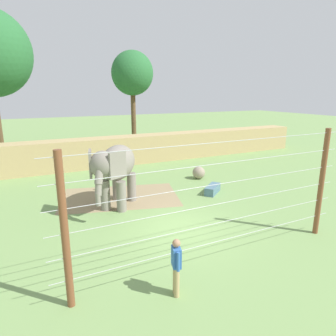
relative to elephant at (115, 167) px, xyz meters
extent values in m
plane|color=#759956|center=(1.53, -3.52, -2.01)|extent=(120.00, 120.00, 0.00)
cube|color=#937F5B|center=(0.57, 1.31, -2.01)|extent=(6.84, 5.36, 0.01)
cube|color=tan|center=(1.53, 8.58, -0.95)|extent=(36.00, 1.80, 2.11)
cylinder|color=gray|center=(0.05, -0.58, -1.29)|extent=(0.45, 0.45, 1.45)
cylinder|color=gray|center=(-0.57, -0.08, -1.29)|extent=(0.45, 0.45, 1.45)
cylinder|color=gray|center=(0.97, 0.58, -1.29)|extent=(0.45, 0.45, 1.45)
cylinder|color=gray|center=(0.34, 1.07, -1.29)|extent=(0.45, 0.45, 1.45)
ellipsoid|color=gray|center=(0.20, 0.25, 0.14)|extent=(2.80, 3.00, 1.65)
ellipsoid|color=gray|center=(-0.85, -1.07, 0.43)|extent=(1.53, 1.51, 1.19)
cube|color=gray|center=(-0.30, -1.38, 0.43)|extent=(0.88, 0.51, 1.14)
cube|color=gray|center=(-1.27, -0.61, 0.43)|extent=(0.32, 0.93, 1.14)
cylinder|color=gray|center=(-1.13, -1.42, 0.00)|extent=(0.57, 0.60, 0.65)
cylinder|color=gray|center=(-1.20, -1.52, -0.45)|extent=(0.44, 0.45, 0.61)
cylinder|color=gray|center=(-1.26, -1.58, -0.88)|extent=(0.30, 0.30, 0.57)
cylinder|color=gray|center=(1.13, 1.42, 0.04)|extent=(0.28, 0.31, 0.82)
sphere|color=gray|center=(6.15, 2.40, -1.61)|extent=(0.80, 0.80, 0.80)
cylinder|color=brown|center=(-3.14, -6.16, 0.06)|extent=(0.20, 0.20, 4.14)
cylinder|color=brown|center=(6.19, -6.16, 0.06)|extent=(0.20, 0.20, 4.14)
cylinder|color=#B7B7BC|center=(1.53, -6.16, -1.26)|extent=(10.33, 0.02, 0.02)
cylinder|color=#B7B7BC|center=(1.53, -6.16, -0.62)|extent=(10.33, 0.02, 0.02)
cylinder|color=#B7B7BC|center=(1.53, -6.16, 0.03)|extent=(10.33, 0.02, 0.02)
cylinder|color=#B7B7BC|center=(1.53, -6.16, 0.68)|extent=(10.33, 0.02, 0.02)
cylinder|color=#B7B7BC|center=(1.53, -6.16, 1.32)|extent=(10.33, 0.02, 0.02)
cylinder|color=#B7B7BC|center=(1.53, -6.16, 1.97)|extent=(10.33, 0.02, 0.02)
cylinder|color=tan|center=(-0.51, -7.08, -1.57)|extent=(0.15, 0.15, 0.88)
cylinder|color=tan|center=(-0.47, -6.93, -1.57)|extent=(0.15, 0.15, 0.88)
cube|color=#3366B2|center=(-0.49, -7.00, -0.85)|extent=(0.31, 0.41, 0.56)
sphere|color=#A87A5B|center=(-0.49, -7.00, -0.45)|extent=(0.22, 0.22, 0.22)
cylinder|color=#3366B2|center=(-0.56, -7.23, -0.85)|extent=(0.11, 0.11, 0.54)
cylinder|color=#3366B2|center=(-0.42, -6.77, -0.85)|extent=(0.11, 0.11, 0.54)
cube|color=black|center=(-0.49, -6.73, -1.07)|extent=(0.03, 0.07, 0.14)
cube|color=slate|center=(5.32, -0.35, -1.79)|extent=(1.41, 1.26, 0.44)
cylinder|color=brown|center=(5.99, 13.80, 0.71)|extent=(0.44, 0.44, 5.45)
ellipsoid|color=#286633|center=(5.99, 13.80, 5.06)|extent=(3.81, 3.81, 4.00)
camera|label=1|loc=(-3.88, -13.31, 3.42)|focal=32.13mm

